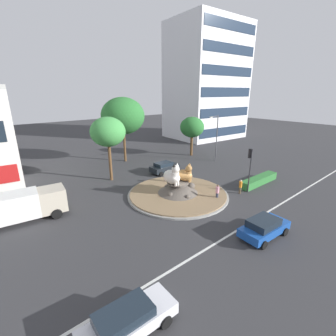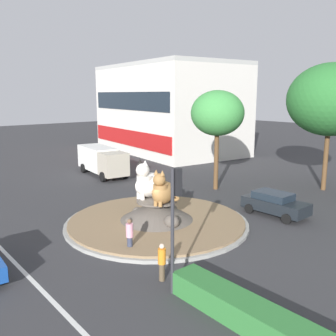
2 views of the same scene
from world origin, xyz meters
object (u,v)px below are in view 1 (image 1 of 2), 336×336
at_px(traffic_light_mast, 250,162).
at_px(broadleaf_tree_behind_island, 192,127).
at_px(office_tower, 206,83).
at_px(second_tree_near_tower, 123,116).
at_px(hatchback_near_shophouse, 128,320).
at_px(streetlight_arm, 216,135).
at_px(parked_car_right, 264,227).
at_px(delivery_box_truck, 20,206).
at_px(sedan_on_far_lane, 164,167).
at_px(cat_statue_white, 172,176).
at_px(cat_statue_tabby, 185,174).
at_px(pedestrian_orange_shirt, 240,186).
at_px(third_tree_left, 108,132).
at_px(pedestrian_pink_shirt, 217,192).

bearing_deg(traffic_light_mast, broadleaf_tree_behind_island, -21.06).
bearing_deg(office_tower, traffic_light_mast, -125.77).
distance_m(second_tree_near_tower, hatchback_near_shophouse, 30.54).
relative_size(traffic_light_mast, streetlight_arm, 0.68).
distance_m(parked_car_right, delivery_box_truck, 20.53).
bearing_deg(broadleaf_tree_behind_island, sedan_on_far_lane, -155.75).
height_order(cat_statue_white, delivery_box_truck, cat_statue_white).
bearing_deg(cat_statue_tabby, cat_statue_white, -121.56).
height_order(traffic_light_mast, streetlight_arm, streetlight_arm).
distance_m(second_tree_near_tower, pedestrian_orange_shirt, 21.11).
bearing_deg(hatchback_near_shophouse, third_tree_left, 66.86).
height_order(cat_statue_white, pedestrian_orange_shirt, cat_statue_white).
bearing_deg(cat_statue_tabby, pedestrian_orange_shirt, 27.21).
bearing_deg(traffic_light_mast, sedan_on_far_lane, 17.27).
xyz_separation_m(cat_statue_white, third_tree_left, (-2.69, 9.00, 3.83)).
bearing_deg(hatchback_near_shophouse, cat_statue_white, 43.20).
relative_size(second_tree_near_tower, third_tree_left, 1.26).
bearing_deg(cat_statue_tabby, third_tree_left, -177.99).
distance_m(traffic_light_mast, office_tower, 36.58).
relative_size(third_tree_left, parked_car_right, 1.80).
distance_m(third_tree_left, hatchback_near_shophouse, 21.91).
height_order(parked_car_right, delivery_box_truck, delivery_box_truck).
bearing_deg(delivery_box_truck, pedestrian_orange_shirt, -16.93).
relative_size(traffic_light_mast, parked_car_right, 1.12).
relative_size(pedestrian_orange_shirt, hatchback_near_shophouse, 0.35).
relative_size(second_tree_near_tower, parked_car_right, 2.27).
bearing_deg(delivery_box_truck, broadleaf_tree_behind_island, 20.37).
relative_size(pedestrian_orange_shirt, delivery_box_truck, 0.22).
distance_m(streetlight_arm, delivery_box_truck, 28.29).
relative_size(cat_statue_tabby, pedestrian_orange_shirt, 1.42).
bearing_deg(traffic_light_mast, cat_statue_white, 61.77).
relative_size(cat_statue_white, delivery_box_truck, 0.33).
xyz_separation_m(second_tree_near_tower, pedestrian_orange_shirt, (3.24, -19.83, -6.46)).
bearing_deg(office_tower, delivery_box_truck, -153.33).
bearing_deg(delivery_box_truck, traffic_light_mast, -16.35).
bearing_deg(streetlight_arm, cat_statue_tabby, 28.72).
distance_m(pedestrian_orange_shirt, parked_car_right, 8.29).
bearing_deg(third_tree_left, cat_statue_white, -73.36).
bearing_deg(office_tower, cat_statue_tabby, -137.02).
distance_m(third_tree_left, delivery_box_truck, 12.63).
relative_size(traffic_light_mast, pedestrian_pink_shirt, 2.93).
relative_size(office_tower, delivery_box_truck, 3.48).
bearing_deg(cat_statue_white, delivery_box_truck, -114.19).
distance_m(traffic_light_mast, pedestrian_pink_shirt, 5.12).
height_order(cat_statue_white, traffic_light_mast, traffic_light_mast).
xyz_separation_m(hatchback_near_shophouse, parked_car_right, (12.31, 0.08, 0.02)).
bearing_deg(streetlight_arm, broadleaf_tree_behind_island, -83.81).
bearing_deg(hatchback_near_shophouse, parked_car_right, 2.01).
distance_m(streetlight_arm, pedestrian_pink_shirt, 15.41).
distance_m(third_tree_left, sedan_on_far_lane, 9.21).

